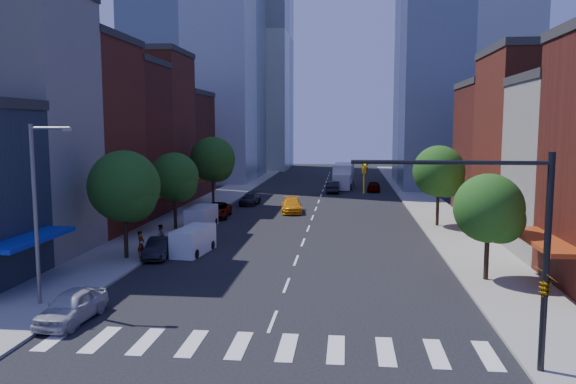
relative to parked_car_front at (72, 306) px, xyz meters
name	(u,v)px	position (x,y,z in m)	size (l,w,h in m)	color
ground	(273,322)	(9.27, 0.99, -0.74)	(220.00, 220.00, 0.00)	black
sidewalk_left	(213,202)	(-3.23, 40.99, -0.67)	(5.00, 120.00, 0.15)	gray
sidewalk_right	(427,205)	(21.77, 40.99, -0.67)	(5.00, 120.00, 0.15)	gray
crosswalk	(263,346)	(9.27, -2.01, -0.74)	(19.00, 3.00, 0.01)	silver
bldg_left_2	(59,139)	(-11.73, 21.49, 7.26)	(12.00, 9.00, 16.00)	maroon
bldg_left_3	(103,142)	(-11.73, 29.99, 6.76)	(12.00, 8.00, 15.00)	#4B1812
bldg_left_4	(134,131)	(-11.73, 38.49, 7.76)	(12.00, 9.00, 17.00)	maroon
bldg_left_5	(162,146)	(-11.73, 47.99, 5.76)	(12.00, 10.00, 13.00)	#4B1812
bldg_right_2	(560,145)	(30.27, 24.99, 6.76)	(12.00, 10.00, 15.00)	maroon
bldg_right_3	(522,151)	(30.27, 34.99, 5.76)	(12.00, 10.00, 13.00)	#4B1812
tower_far_w	(247,36)	(-8.73, 95.99, 27.26)	(18.00, 18.00, 56.00)	#9EA5AD
traffic_signal	(530,263)	(19.21, -3.51, 3.41)	(7.24, 2.24, 8.00)	black
streetlight	(38,203)	(-2.54, 1.99, 4.53)	(2.25, 0.25, 9.00)	slate
tree_left_near	(126,189)	(-2.08, 11.92, 4.12)	(4.80, 4.80, 7.30)	black
tree_left_mid	(176,179)	(-2.08, 22.92, 3.78)	(4.20, 4.20, 6.65)	black
tree_left_far	(214,161)	(-2.08, 36.92, 4.46)	(5.00, 5.00, 7.75)	black
tree_right_near	(491,211)	(20.92, 8.92, 3.45)	(4.00, 4.00, 6.20)	black
tree_right_far	(441,173)	(20.92, 26.92, 4.12)	(4.60, 4.60, 7.20)	black
parked_car_front	(72,306)	(0.00, 0.00, 0.00)	(1.76, 4.37, 1.49)	#B5B6BA
parked_car_second	(159,248)	(-0.23, 12.83, -0.06)	(1.45, 4.15, 1.37)	black
parked_car_third	(217,210)	(-0.23, 30.19, -0.02)	(2.42, 5.24, 1.46)	#999999
parked_car_rear	(250,199)	(1.51, 39.53, -0.09)	(1.84, 4.52, 1.31)	black
cargo_van_near	(193,241)	(1.75, 14.32, 0.19)	(2.34, 4.62, 1.88)	white
cargo_van_far	(201,218)	(-0.24, 24.21, 0.21)	(1.99, 4.59, 1.93)	silver
taxi	(292,205)	(6.86, 34.21, 0.01)	(2.11, 5.18, 1.50)	orange
traffic_car_oncoming	(333,187)	(10.77, 52.30, 0.05)	(1.68, 4.82, 1.59)	black
traffic_car_far	(374,186)	(16.35, 54.39, -0.01)	(1.73, 4.29, 1.46)	#999999
box_truck	(343,177)	(12.09, 58.40, 0.93)	(3.16, 8.94, 3.54)	silver
pedestrian_near	(141,244)	(-1.23, 12.13, 0.32)	(0.66, 0.44, 1.82)	#999999
pedestrian_far	(160,235)	(-1.23, 16.07, 0.20)	(0.77, 0.60, 1.58)	#999999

